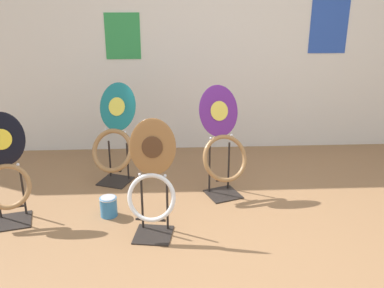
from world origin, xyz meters
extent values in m
plane|color=#8E6642|center=(0.00, 0.00, 0.00)|extent=(14.00, 14.00, 0.00)
cube|color=silver|center=(0.00, 2.42, 1.30)|extent=(8.00, 0.06, 2.60)
cube|color=#2D8E47|center=(-1.06, 2.39, 1.29)|extent=(0.37, 0.01, 0.49)
cube|color=#284CAD|center=(1.18, 2.39, 1.39)|extent=(0.42, 0.01, 0.58)
cube|color=black|center=(-1.85, 0.76, 0.01)|extent=(0.34, 0.34, 0.01)
cylinder|color=black|center=(-1.78, 0.88, 0.21)|extent=(0.02, 0.02, 0.40)
cylinder|color=black|center=(-1.83, 0.69, 0.17)|extent=(0.22, 0.07, 0.02)
torus|color=#9E7042|center=(-1.84, 0.74, 0.32)|extent=(0.39, 0.26, 0.35)
ellipsoid|color=black|center=(-1.87, 0.85, 0.68)|extent=(0.37, 0.20, 0.42)
ellipsoid|color=yellow|center=(-1.87, 0.83, 0.68)|extent=(0.16, 0.08, 0.16)
sphere|color=silver|center=(-1.77, 0.83, 0.47)|extent=(0.02, 0.02, 0.02)
cube|color=black|center=(-0.09, 1.15, 0.01)|extent=(0.36, 0.36, 0.01)
cylinder|color=black|center=(-0.22, 1.21, 0.24)|extent=(0.02, 0.02, 0.45)
cylinder|color=black|center=(-0.03, 1.27, 0.24)|extent=(0.02, 0.02, 0.45)
cylinder|color=black|center=(-0.07, 1.08, 0.19)|extent=(0.22, 0.09, 0.02)
torus|color=#9E7042|center=(-0.09, 1.13, 0.37)|extent=(0.47, 0.35, 0.40)
ellipsoid|color=#60237F|center=(-0.14, 1.27, 0.76)|extent=(0.40, 0.26, 0.45)
ellipsoid|color=#E5CC4C|center=(-0.13, 1.26, 0.77)|extent=(0.18, 0.11, 0.17)
sphere|color=silver|center=(-0.21, 1.18, 0.54)|extent=(0.02, 0.02, 0.02)
sphere|color=silver|center=(-0.02, 1.25, 0.54)|extent=(0.02, 0.02, 0.02)
cube|color=black|center=(-0.71, 0.50, 0.01)|extent=(0.32, 0.32, 0.01)
cylinder|color=black|center=(-0.79, 0.61, 0.22)|extent=(0.02, 0.02, 0.42)
cylinder|color=black|center=(-0.60, 0.58, 0.22)|extent=(0.02, 0.02, 0.42)
cylinder|color=black|center=(-0.72, 0.43, 0.18)|extent=(0.22, 0.05, 0.02)
torus|color=silver|center=(-0.71, 0.48, 0.33)|extent=(0.38, 0.22, 0.35)
ellipsoid|color=#936033|center=(-0.70, 0.58, 0.69)|extent=(0.36, 0.16, 0.42)
ellipsoid|color=#4C2D19|center=(-0.70, 0.57, 0.70)|extent=(0.16, 0.06, 0.16)
sphere|color=silver|center=(-0.80, 0.56, 0.49)|extent=(0.02, 0.02, 0.02)
sphere|color=silver|center=(-0.61, 0.53, 0.49)|extent=(0.02, 0.02, 0.02)
cube|color=black|center=(-1.11, 1.49, 0.01)|extent=(0.36, 0.36, 0.01)
cylinder|color=black|center=(-1.17, 1.61, 0.19)|extent=(0.02, 0.02, 0.37)
cylinder|color=black|center=(-0.99, 1.54, 0.19)|extent=(0.02, 0.02, 0.37)
cylinder|color=black|center=(-1.14, 1.42, 0.16)|extent=(0.21, 0.10, 0.02)
torus|color=#9E7042|center=(-1.12, 1.47, 0.33)|extent=(0.48, 0.38, 0.40)
ellipsoid|color=#197075|center=(-1.06, 1.61, 0.72)|extent=(0.41, 0.29, 0.45)
ellipsoid|color=#EADB4C|center=(-1.07, 1.60, 0.73)|extent=(0.18, 0.12, 0.17)
sphere|color=silver|center=(-1.18, 1.59, 0.50)|extent=(0.02, 0.02, 0.02)
sphere|color=silver|center=(-0.99, 1.51, 0.50)|extent=(0.02, 0.02, 0.02)
cylinder|color=teal|center=(-1.09, 0.83, 0.08)|extent=(0.14, 0.14, 0.17)
torus|color=silver|center=(-1.09, 0.83, 0.16)|extent=(0.14, 0.14, 0.01)
cylinder|color=#B2B2B7|center=(-1.09, 0.83, 0.17)|extent=(0.12, 0.12, 0.00)
camera|label=1|loc=(-0.56, -2.34, 1.78)|focal=40.00mm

